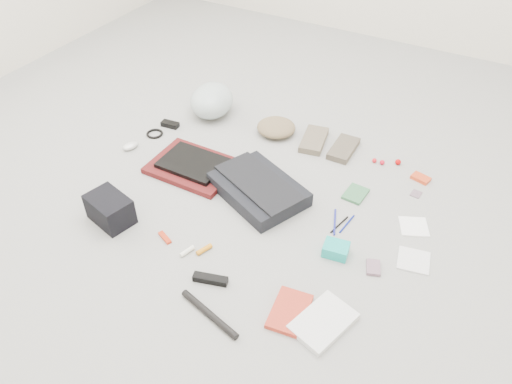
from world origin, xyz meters
The scene contains 33 objects.
ground_plane centered at (0.00, 0.00, 0.00)m, with size 4.00×4.00×0.00m, color gray.
messenger_bag centered at (-0.01, 0.04, 0.03)m, with size 0.42×0.30×0.07m, color black.
bag_flap centered at (-0.01, 0.04, 0.08)m, with size 0.43×0.20×0.01m, color black.
laptop_sleeve centered at (-0.38, 0.05, 0.01)m, with size 0.41×0.31×0.03m, color #571314.
laptop centered at (-0.38, 0.05, 0.04)m, with size 0.31×0.22×0.02m, color black.
bike_helmet centered at (-0.58, 0.53, 0.09)m, with size 0.24×0.29×0.18m, color silver.
beanie centered at (-0.17, 0.53, 0.04)m, with size 0.21×0.20×0.07m, color #796547.
mitten_left centered at (0.04, 0.55, 0.02)m, with size 0.11×0.23×0.03m, color #6B604D.
mitten_right centered at (0.21, 0.55, 0.02)m, with size 0.11×0.22×0.03m, color brown.
power_brick centered at (-0.71, 0.31, 0.01)m, with size 0.10×0.04×0.03m, color black.
cable_coil centered at (-0.74, 0.20, 0.01)m, with size 0.09×0.09×0.01m, color black.
mouse centered at (-0.77, 0.04, 0.02)m, with size 0.05×0.09×0.03m, color silver.
camera_bag centered at (-0.49, -0.42, 0.06)m, with size 0.19×0.14×0.13m, color black.
multitool centered at (-0.22, -0.40, 0.01)m, with size 0.08×0.02×0.01m, color #B72A10.
toiletry_tube_white centered at (-0.09, -0.42, 0.01)m, with size 0.02×0.02×0.07m, color white.
toiletry_tube_orange centered at (-0.03, -0.38, 0.01)m, with size 0.02×0.02×0.07m, color orange.
u_lock centered at (0.08, -0.50, 0.01)m, with size 0.14×0.03×0.03m, color black.
bike_pump centered at (0.16, -0.64, 0.01)m, with size 0.03×0.03×0.28m, color black.
book_red centered at (0.41, -0.48, 0.01)m, with size 0.13×0.19×0.02m, color red.
book_white centered at (0.54, -0.47, 0.01)m, with size 0.15×0.23×0.02m, color silver.
notepad centered at (0.39, 0.26, 0.01)m, with size 0.09×0.12×0.01m, color #336841.
pen_blue centered at (0.37, 0.04, 0.00)m, with size 0.01×0.01×0.16m, color navy.
pen_black centered at (0.40, 0.03, 0.00)m, with size 0.01×0.01×0.13m, color black.
pen_navy centered at (0.42, 0.05, 0.00)m, with size 0.01×0.01×0.13m, color navy.
accordion_wallet centered at (0.45, -0.13, 0.03)m, with size 0.10×0.08×0.05m, color #17B8AE.
card_deck centered at (0.61, -0.13, 0.01)m, with size 0.05×0.08×0.01m, color gray.
napkin_top centered at (0.68, 0.18, 0.00)m, with size 0.12×0.12×0.01m, color white.
napkin_bottom centered at (0.74, -0.01, 0.00)m, with size 0.13×0.13×0.01m, color silver.
lollipop_a centered at (0.38, 0.54, 0.01)m, with size 0.02×0.02×0.02m, color red.
lollipop_b centered at (0.42, 0.54, 0.01)m, with size 0.02×0.02×0.02m, color red.
lollipop_c centered at (0.49, 0.58, 0.01)m, with size 0.03×0.03×0.03m, color #B80204.
altoids_tin centered at (0.62, 0.52, 0.01)m, with size 0.09×0.05×0.02m, color #D7421D.
stamp_sheet centered at (0.63, 0.40, 0.00)m, with size 0.04×0.05×0.00m, color slate.
Camera 1 is at (0.83, -1.50, 1.53)m, focal length 35.00 mm.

